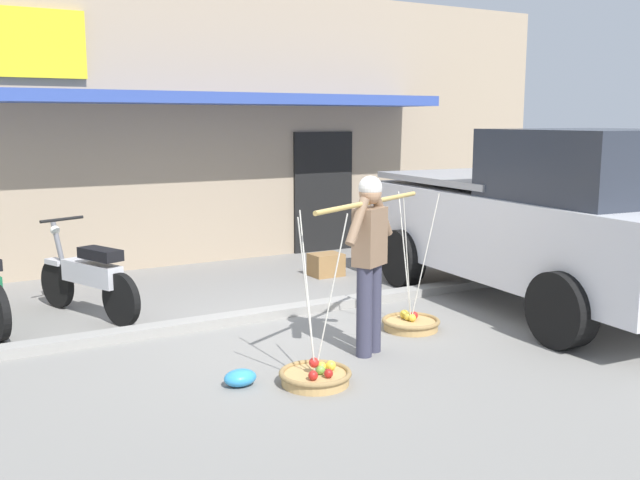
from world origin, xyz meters
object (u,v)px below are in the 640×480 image
at_px(parked_truck, 545,220).
at_px(wooden_crate, 326,265).
at_px(fruit_basket_right_side, 411,322).
at_px(plastic_litter_bag, 240,378).
at_px(motorcycle_second_in_row, 89,277).
at_px(fruit_basket_left_side, 316,375).
at_px(fruit_vendor, 370,253).

height_order(parked_truck, wooden_crate, parked_truck).
relative_size(fruit_basket_right_side, plastic_litter_bag, 5.18).
bearing_deg(plastic_litter_bag, motorcycle_second_in_row, 102.32).
xyz_separation_m(plastic_litter_bag, wooden_crate, (2.78, 3.36, 0.09)).
distance_m(motorcycle_second_in_row, plastic_litter_bag, 2.90).
xyz_separation_m(fruit_basket_left_side, wooden_crate, (2.21, 3.63, 0.08)).
height_order(motorcycle_second_in_row, parked_truck, parked_truck).
bearing_deg(fruit_vendor, plastic_litter_bag, -173.12).
bearing_deg(fruit_basket_right_side, wooden_crate, 78.59).
distance_m(motorcycle_second_in_row, parked_truck, 5.29).
bearing_deg(fruit_vendor, wooden_crate, 66.52).
height_order(plastic_litter_bag, wooden_crate, wooden_crate).
distance_m(fruit_vendor, parked_truck, 2.82).
xyz_separation_m(fruit_basket_right_side, wooden_crate, (0.55, 2.74, 0.08)).
height_order(fruit_vendor, fruit_basket_left_side, fruit_vendor).
distance_m(fruit_basket_left_side, wooden_crate, 4.25).
xyz_separation_m(fruit_basket_left_side, fruit_basket_right_side, (1.66, 0.89, -0.00)).
height_order(fruit_basket_right_side, parked_truck, parked_truck).
height_order(fruit_basket_right_side, wooden_crate, fruit_basket_right_side).
height_order(fruit_basket_left_side, wooden_crate, fruit_basket_left_side).
distance_m(motorcycle_second_in_row, wooden_crate, 3.45).
xyz_separation_m(parked_truck, wooden_crate, (-1.39, 2.72, -0.87)).
distance_m(fruit_basket_left_side, plastic_litter_bag, 0.63).
relative_size(fruit_basket_right_side, parked_truck, 0.30).
bearing_deg(fruit_vendor, parked_truck, 9.64).
bearing_deg(wooden_crate, parked_truck, -62.84).
xyz_separation_m(parked_truck, plastic_litter_bag, (-4.18, -0.64, -0.96)).
height_order(fruit_basket_left_side, fruit_basket_right_side, same).
xyz_separation_m(fruit_vendor, parked_truck, (2.78, 0.47, 0.05)).
relative_size(fruit_vendor, fruit_basket_left_side, 1.17).
distance_m(fruit_basket_left_side, parked_truck, 3.84).
distance_m(parked_truck, wooden_crate, 3.17).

